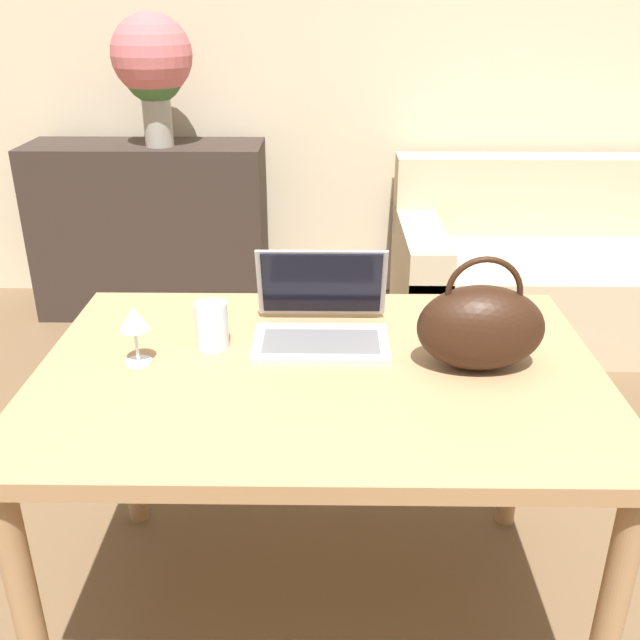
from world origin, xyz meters
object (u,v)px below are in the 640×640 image
(laptop, at_px, (321,314))
(wine_glass, at_px, (134,322))
(couch, at_px, (571,275))
(handbag, at_px, (481,326))
(flower_vase, at_px, (153,64))
(drinking_glass, at_px, (212,325))

(laptop, height_order, wine_glass, laptop)
(couch, bearing_deg, laptop, -125.45)
(handbag, distance_m, flower_vase, 2.41)
(wine_glass, relative_size, handbag, 0.50)
(handbag, relative_size, flower_vase, 0.48)
(couch, height_order, wine_glass, wine_glass)
(couch, xyz_separation_m, wine_glass, (-1.68, -1.91, 0.60))
(laptop, height_order, drinking_glass, laptop)
(wine_glass, xyz_separation_m, flower_vase, (-0.39, 2.05, 0.40))
(couch, distance_m, laptop, 2.22)
(laptop, bearing_deg, drinking_glass, -164.86)
(couch, xyz_separation_m, handbag, (-0.88, -1.92, 0.60))
(wine_glass, bearing_deg, handbag, -0.68)
(laptop, relative_size, drinking_glass, 2.88)
(laptop, bearing_deg, couch, 54.55)
(couch, distance_m, drinking_glass, 2.43)
(couch, relative_size, flower_vase, 2.86)
(drinking_glass, height_order, flower_vase, flower_vase)
(wine_glass, bearing_deg, laptop, 20.40)
(handbag, bearing_deg, laptop, 155.12)
(laptop, height_order, flower_vase, flower_vase)
(drinking_glass, relative_size, wine_glass, 0.81)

